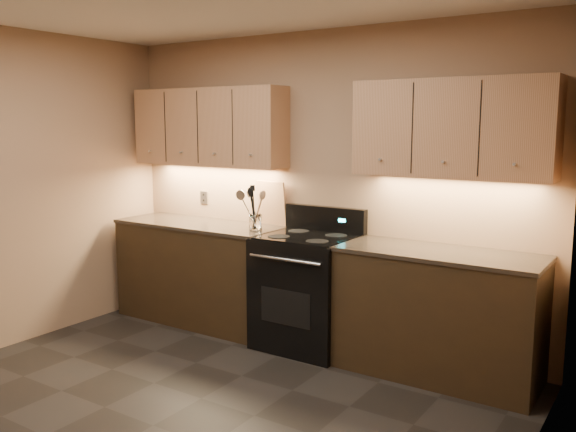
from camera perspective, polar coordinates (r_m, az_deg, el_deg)
The scene contains 16 objects.
floor at distance 4.04m, azimuth -12.51°, elevation -18.59°, with size 4.00×4.00×0.00m, color black.
wall_back at distance 5.20m, azimuth 2.98°, elevation 2.76°, with size 4.00×0.04×2.60m, color #987559.
wall_right at distance 2.60m, azimuth 18.93°, elevation -3.75°, with size 0.04×4.00×2.60m, color #987559.
counter_left at distance 5.75m, azimuth -8.17°, elevation -5.19°, with size 1.62×0.62×0.93m.
counter_right at distance 4.62m, azimuth 13.84°, elevation -8.86°, with size 1.46×0.62×0.93m.
stove at distance 5.05m, azimuth 1.85°, elevation -6.92°, with size 0.76×0.68×1.14m.
upper_cab_left at distance 5.70m, azimuth -7.45°, elevation 8.25°, with size 1.60×0.30×0.70m, color tan.
upper_cab_right at distance 4.55m, azimuth 15.10°, elevation 7.92°, with size 1.44×0.30×0.70m, color tan.
outlet_plate at distance 5.98m, azimuth -7.88°, elevation 1.73°, with size 0.09×0.01×0.12m, color #B2B5BA.
utensil_crock at distance 5.23m, azimuth -3.07°, elevation -0.63°, with size 0.14×0.14×0.14m.
cutting_board at distance 5.46m, azimuth -1.55°, elevation 1.21°, with size 0.31×0.02×0.40m, color tan.
wooden_spoon at distance 5.23m, azimuth -3.27°, elevation 0.68°, with size 0.06×0.06×0.33m, color tan, non-canonical shape.
black_spoon at distance 5.23m, azimuth -3.08°, elevation 0.83°, with size 0.06×0.06×0.35m, color black, non-canonical shape.
black_turner at distance 5.20m, azimuth -3.14°, elevation 0.93°, with size 0.08×0.08×0.38m, color black, non-canonical shape.
steel_spatula at distance 5.20m, azimuth -2.62°, elevation 0.78°, with size 0.08×0.08×0.35m, color silver, non-canonical shape.
steel_skimmer at distance 5.17m, azimuth -2.91°, elevation 0.69°, with size 0.09×0.09×0.34m, color silver, non-canonical shape.
Camera 1 is at (2.62, -2.47, 1.84)m, focal length 38.00 mm.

